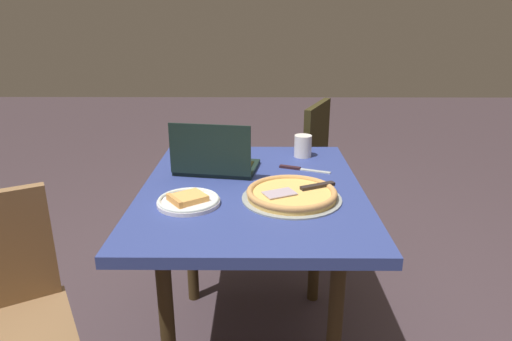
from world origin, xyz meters
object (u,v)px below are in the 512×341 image
laptop (215,162)px  pizza_tray (292,194)px  pizza_plate (188,201)px  table_knife (299,169)px  chair_near (296,165)px  dining_table (252,206)px  drink_cup (303,146)px

laptop → pizza_tray: size_ratio=1.01×
pizza_plate → pizza_tray: size_ratio=0.61×
pizza_tray → table_knife: 0.32m
pizza_tray → table_knife: (0.32, -0.05, -0.02)m
chair_near → dining_table: bearing=164.6°
pizza_plate → chair_near: bearing=-23.4°
pizza_plate → drink_cup: size_ratio=2.18×
pizza_plate → chair_near: (1.06, -0.46, -0.22)m
pizza_tray → drink_cup: drink_cup is taller
table_knife → chair_near: chair_near is taller
pizza_plate → drink_cup: drink_cup is taller
dining_table → chair_near: (0.89, -0.24, -0.13)m
dining_table → pizza_tray: 0.22m
laptop → pizza_tray: 0.41m
drink_cup → laptop: bearing=120.1°
table_knife → dining_table: bearing=134.1°
laptop → chair_near: bearing=-28.6°
dining_table → drink_cup: bearing=-31.1°
laptop → drink_cup: bearing=-59.9°
dining_table → drink_cup: 0.46m
table_knife → pizza_tray: bearing=170.4°
table_knife → drink_cup: (0.19, -0.03, 0.05)m
dining_table → pizza_tray: size_ratio=3.02×
chair_near → pizza_plate: bearing=156.6°
pizza_tray → table_knife: size_ratio=1.67×
pizza_plate → pizza_tray: bearing=-82.1°
dining_table → table_knife: (0.19, -0.20, 0.09)m
dining_table → laptop: (0.16, 0.15, 0.13)m
pizza_tray → table_knife: pizza_tray is taller
laptop → pizza_plate: laptop is taller
dining_table → drink_cup: (0.38, -0.23, 0.13)m
dining_table → pizza_plate: (-0.18, 0.22, 0.10)m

